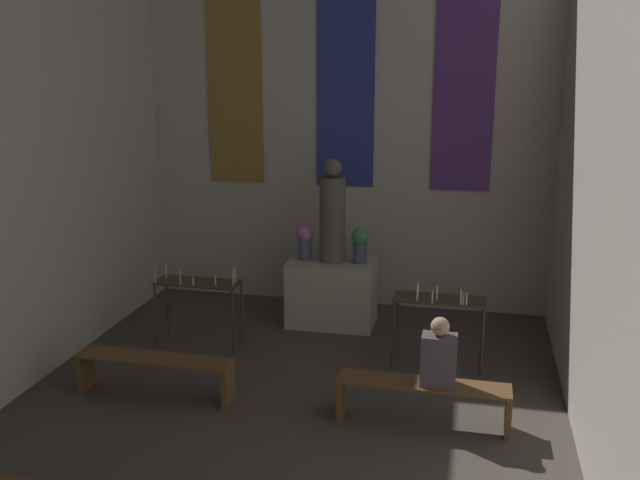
{
  "coord_description": "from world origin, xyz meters",
  "views": [
    {
      "loc": [
        1.92,
        0.0,
        3.78
      ],
      "look_at": [
        0.0,
        8.75,
        1.46
      ],
      "focal_mm": 40.0,
      "sensor_mm": 36.0,
      "label": 1
    }
  ],
  "objects_px": {
    "candle_rack_right": "(439,309)",
    "statue": "(332,215)",
    "flower_vase_right": "(360,243)",
    "pew_back_right": "(423,395)",
    "altar": "(332,292)",
    "pew_back_left": "(155,368)",
    "person_seated": "(439,356)",
    "candle_rack_left": "(198,292)",
    "flower_vase_left": "(305,240)"
  },
  "relations": [
    {
      "from": "pew_back_left",
      "to": "flower_vase_left",
      "type": "bearing_deg",
      "value": 67.34
    },
    {
      "from": "candle_rack_right",
      "to": "statue",
      "type": "bearing_deg",
      "value": 144.16
    },
    {
      "from": "statue",
      "to": "candle_rack_left",
      "type": "xyz_separation_m",
      "value": [
        -1.58,
        -1.14,
        -0.87
      ]
    },
    {
      "from": "person_seated",
      "to": "flower_vase_left",
      "type": "bearing_deg",
      "value": 127.71
    },
    {
      "from": "person_seated",
      "to": "candle_rack_left",
      "type": "bearing_deg",
      "value": 154.77
    },
    {
      "from": "flower_vase_right",
      "to": "candle_rack_right",
      "type": "bearing_deg",
      "value": -44.05
    },
    {
      "from": "person_seated",
      "to": "flower_vase_right",
      "type": "bearing_deg",
      "value": 115.29
    },
    {
      "from": "candle_rack_right",
      "to": "pew_back_right",
      "type": "height_order",
      "value": "candle_rack_right"
    },
    {
      "from": "flower_vase_left",
      "to": "person_seated",
      "type": "relative_size",
      "value": 0.69
    },
    {
      "from": "candle_rack_left",
      "to": "pew_back_left",
      "type": "bearing_deg",
      "value": -87.55
    },
    {
      "from": "pew_back_right",
      "to": "candle_rack_right",
      "type": "bearing_deg",
      "value": 87.49
    },
    {
      "from": "flower_vase_left",
      "to": "pew_back_left",
      "type": "relative_size",
      "value": 0.28
    },
    {
      "from": "altar",
      "to": "pew_back_right",
      "type": "height_order",
      "value": "altar"
    },
    {
      "from": "candle_rack_left",
      "to": "pew_back_left",
      "type": "xyz_separation_m",
      "value": [
        0.07,
        -1.53,
        -0.41
      ]
    },
    {
      "from": "pew_back_right",
      "to": "person_seated",
      "type": "bearing_deg",
      "value": 0.0
    },
    {
      "from": "flower_vase_left",
      "to": "candle_rack_right",
      "type": "distance_m",
      "value": 2.34
    },
    {
      "from": "altar",
      "to": "person_seated",
      "type": "xyz_separation_m",
      "value": [
        1.66,
        -2.67,
        0.32
      ]
    },
    {
      "from": "flower_vase_right",
      "to": "pew_back_left",
      "type": "bearing_deg",
      "value": -125.68
    },
    {
      "from": "flower_vase_right",
      "to": "person_seated",
      "type": "distance_m",
      "value": 2.98
    },
    {
      "from": "flower_vase_right",
      "to": "pew_back_right",
      "type": "relative_size",
      "value": 0.28
    },
    {
      "from": "flower_vase_right",
      "to": "pew_back_right",
      "type": "xyz_separation_m",
      "value": [
        1.11,
        -2.67,
        -0.89
      ]
    },
    {
      "from": "flower_vase_left",
      "to": "pew_back_left",
      "type": "bearing_deg",
      "value": -112.66
    },
    {
      "from": "statue",
      "to": "candle_rack_left",
      "type": "distance_m",
      "value": 2.13
    },
    {
      "from": "altar",
      "to": "pew_back_left",
      "type": "xyz_separation_m",
      "value": [
        -1.51,
        -2.67,
        -0.13
      ]
    },
    {
      "from": "statue",
      "to": "flower_vase_right",
      "type": "relative_size",
      "value": 2.88
    },
    {
      "from": "altar",
      "to": "flower_vase_left",
      "type": "relative_size",
      "value": 2.44
    },
    {
      "from": "altar",
      "to": "candle_rack_right",
      "type": "xyz_separation_m",
      "value": [
        1.58,
        -1.14,
        0.27
      ]
    },
    {
      "from": "candle_rack_left",
      "to": "altar",
      "type": "bearing_deg",
      "value": 35.81
    },
    {
      "from": "altar",
      "to": "flower_vase_right",
      "type": "distance_m",
      "value": 0.85
    },
    {
      "from": "candle_rack_left",
      "to": "pew_back_right",
      "type": "bearing_deg",
      "value": -26.28
    },
    {
      "from": "flower_vase_right",
      "to": "candle_rack_right",
      "type": "height_order",
      "value": "flower_vase_right"
    },
    {
      "from": "pew_back_right",
      "to": "pew_back_left",
      "type": "bearing_deg",
      "value": 180.0
    },
    {
      "from": "statue",
      "to": "candle_rack_right",
      "type": "height_order",
      "value": "statue"
    },
    {
      "from": "pew_back_right",
      "to": "flower_vase_right",
      "type": "bearing_deg",
      "value": 112.66
    },
    {
      "from": "altar",
      "to": "flower_vase_left",
      "type": "bearing_deg",
      "value": 180.0
    },
    {
      "from": "statue",
      "to": "altar",
      "type": "bearing_deg",
      "value": 0.0
    },
    {
      "from": "person_seated",
      "to": "pew_back_left",
      "type": "bearing_deg",
      "value": -180.0
    },
    {
      "from": "flower_vase_left",
      "to": "person_seated",
      "type": "bearing_deg",
      "value": -52.29
    },
    {
      "from": "statue",
      "to": "person_seated",
      "type": "bearing_deg",
      "value": -58.08
    },
    {
      "from": "person_seated",
      "to": "statue",
      "type": "bearing_deg",
      "value": 121.92
    },
    {
      "from": "flower_vase_right",
      "to": "pew_back_left",
      "type": "relative_size",
      "value": 0.28
    },
    {
      "from": "flower_vase_left",
      "to": "pew_back_right",
      "type": "relative_size",
      "value": 0.28
    },
    {
      "from": "altar",
      "to": "candle_rack_right",
      "type": "distance_m",
      "value": 1.97
    },
    {
      "from": "statue",
      "to": "flower_vase_right",
      "type": "xyz_separation_m",
      "value": [
        0.4,
        0.0,
        -0.39
      ]
    },
    {
      "from": "candle_rack_left",
      "to": "pew_back_right",
      "type": "relative_size",
      "value": 0.63
    },
    {
      "from": "flower_vase_right",
      "to": "person_seated",
      "type": "bearing_deg",
      "value": -64.71
    },
    {
      "from": "candle_rack_left",
      "to": "person_seated",
      "type": "height_order",
      "value": "person_seated"
    },
    {
      "from": "flower_vase_left",
      "to": "pew_back_right",
      "type": "bearing_deg",
      "value": -54.32
    },
    {
      "from": "flower_vase_left",
      "to": "candle_rack_left",
      "type": "height_order",
      "value": "flower_vase_left"
    },
    {
      "from": "flower_vase_left",
      "to": "candle_rack_left",
      "type": "distance_m",
      "value": 1.71
    }
  ]
}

